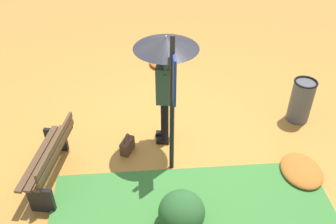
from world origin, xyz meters
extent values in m
plane|color=#B27A33|center=(0.00, 0.00, 0.00)|extent=(18.00, 18.00, 0.00)
cylinder|color=black|center=(0.02, -0.03, 0.43)|extent=(0.12, 0.12, 0.86)
cylinder|color=black|center=(0.20, -0.03, 0.43)|extent=(0.12, 0.12, 0.86)
cube|color=black|center=(0.02, -0.07, 0.04)|extent=(0.14, 0.23, 0.08)
cube|color=black|center=(0.20, -0.07, 0.04)|extent=(0.14, 0.23, 0.08)
cube|color=#334738|center=(0.11, -0.03, 1.18)|extent=(0.41, 0.30, 0.64)
sphere|color=#8C664C|center=(0.11, -0.03, 1.64)|extent=(0.20, 0.20, 0.20)
ellipsoid|color=black|center=(0.11, -0.03, 1.67)|extent=(0.20, 0.20, 0.15)
cylinder|color=#334738|center=(-0.11, -0.05, 1.39)|extent=(0.18, 0.13, 0.18)
cylinder|color=#334738|center=(-0.07, -0.06, 1.48)|extent=(0.24, 0.11, 0.33)
cube|color=black|center=(0.02, -0.05, 1.62)|extent=(0.07, 0.03, 0.14)
cylinder|color=#334738|center=(0.27, -0.02, 1.42)|extent=(0.11, 0.10, 0.09)
cylinder|color=#334738|center=(0.26, -0.01, 1.51)|extent=(0.10, 0.09, 0.23)
cylinder|color=#A5A5AD|center=(0.25, -0.01, 1.83)|extent=(0.02, 0.02, 0.41)
cone|color=black|center=(0.25, -0.01, 1.92)|extent=(0.96, 0.96, 0.16)
sphere|color=#A5A5AD|center=(0.25, -0.01, 2.03)|extent=(0.02, 0.02, 0.02)
cylinder|color=black|center=(0.80, 0.03, 1.15)|extent=(0.07, 0.07, 2.30)
cube|color=navy|center=(0.80, 0.05, 1.70)|extent=(0.44, 0.04, 0.70)
cube|color=silver|center=(0.80, 0.07, 1.70)|extent=(0.38, 0.01, 0.64)
cube|color=#4C3323|center=(0.37, -0.67, 0.12)|extent=(0.33, 0.25, 0.24)
torus|color=#4C3323|center=(0.37, -0.67, 0.28)|extent=(0.17, 0.09, 0.18)
cube|color=black|center=(0.23, -1.85, 0.22)|extent=(0.13, 0.36, 0.44)
cube|color=black|center=(1.51, -1.85, 0.22)|extent=(0.13, 0.36, 0.44)
cube|color=#513823|center=(0.87, -1.97, 0.46)|extent=(1.39, 0.38, 0.04)
cube|color=#513823|center=(0.87, -1.85, 0.46)|extent=(1.39, 0.38, 0.04)
cube|color=#513823|center=(0.87, -1.73, 0.46)|extent=(1.39, 0.38, 0.04)
cube|color=#513823|center=(0.87, -1.68, 0.56)|extent=(1.38, 0.32, 0.10)
cube|color=#513823|center=(0.87, -1.68, 0.70)|extent=(1.38, 0.32, 0.10)
cylinder|color=#4C4C51|center=(-0.27, 2.49, 0.40)|extent=(0.40, 0.40, 0.80)
torus|color=black|center=(-0.27, 2.49, 0.82)|extent=(0.42, 0.42, 0.04)
ellipsoid|color=#285628|center=(1.91, 0.07, 0.28)|extent=(0.62, 0.62, 0.56)
ellipsoid|color=#A86023|center=(1.13, 2.04, 0.09)|extent=(0.79, 0.63, 0.17)
ellipsoid|color=#A86023|center=(-2.51, 0.04, 0.06)|extent=(0.58, 0.46, 0.13)
camera|label=1|loc=(5.01, -0.36, 4.29)|focal=39.57mm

